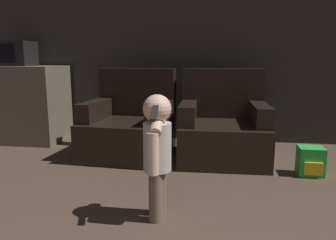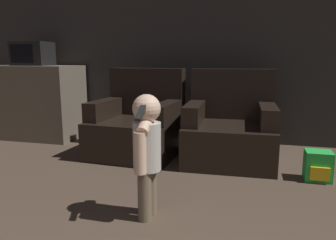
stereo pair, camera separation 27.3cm
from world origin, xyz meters
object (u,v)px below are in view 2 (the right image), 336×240
person_toddler (147,147)px  microwave (32,54)px  toy_backpack (318,166)px  armchair_left (138,126)px  armchair_right (230,130)px

person_toddler → microwave: microwave is taller
person_toddler → microwave: (-2.14, 1.81, 0.61)m
person_toddler → toy_backpack: (1.22, 1.01, -0.36)m
toy_backpack → microwave: bearing=166.6°
toy_backpack → microwave: (-3.36, 0.80, 0.97)m
person_toddler → toy_backpack: 1.62m
armchair_left → person_toddler: bearing=-64.5°
armchair_right → microwave: bearing=169.2°
toy_backpack → microwave: microwave is taller
toy_backpack → person_toddler: bearing=-140.4°
armchair_right → microwave: microwave is taller
armchair_right → person_toddler: bearing=-109.0°
armchair_left → armchair_right: same height
armchair_left → person_toddler: size_ratio=1.13×
armchair_right → person_toddler: size_ratio=1.13×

